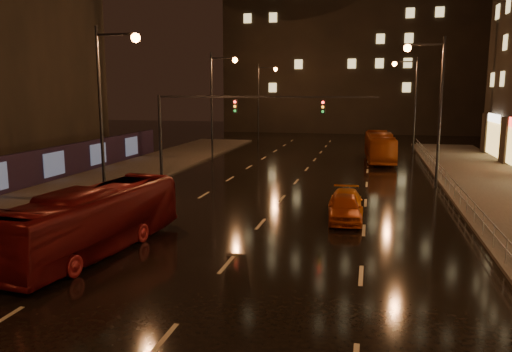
% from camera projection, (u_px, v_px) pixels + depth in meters
% --- Properties ---
extents(ground, '(140.00, 140.00, 0.00)m').
position_uv_depth(ground, '(292.00, 187.00, 34.25)').
color(ground, black).
rests_on(ground, ground).
extents(sidewalk_left, '(7.00, 70.00, 0.15)m').
position_uv_depth(sidewalk_left, '(75.00, 191.00, 32.42)').
color(sidewalk_left, '#38332D').
rests_on(sidewalk_left, ground).
extents(building_distant, '(44.00, 16.00, 36.00)m').
position_uv_depth(building_distant, '(368.00, 18.00, 80.27)').
color(building_distant, black).
rests_on(building_distant, ground).
extents(traffic_signal, '(15.31, 0.32, 6.20)m').
position_uv_depth(traffic_signal, '(221.00, 117.00, 34.57)').
color(traffic_signal, black).
rests_on(traffic_signal, ground).
extents(streetlight_right, '(2.64, 0.50, 10.00)m').
position_uv_depth(streetlight_right, '(511.00, 93.00, 13.90)').
color(streetlight_right, black).
rests_on(streetlight_right, ground).
extents(railing_right, '(0.05, 56.00, 1.00)m').
position_uv_depth(railing_right, '(455.00, 185.00, 29.92)').
color(railing_right, '#99999E').
rests_on(railing_right, sidewalk_right).
extents(bus_red, '(3.33, 9.86, 2.69)m').
position_uv_depth(bus_red, '(94.00, 221.00, 20.06)').
color(bus_red, '#600D10').
rests_on(bus_red, ground).
extents(bus_curb, '(2.84, 9.79, 2.69)m').
position_uv_depth(bus_curb, '(380.00, 147.00, 46.48)').
color(bus_curb, '#90380E').
rests_on(bus_curb, ground).
extents(taxi_near, '(1.95, 4.15, 1.37)m').
position_uv_depth(taxi_near, '(345.00, 208.00, 25.07)').
color(taxi_near, '#B84411').
rests_on(taxi_near, ground).
extents(taxi_far, '(1.90, 4.19, 1.19)m').
position_uv_depth(taxi_far, '(346.00, 202.00, 26.91)').
color(taxi_far, orange).
rests_on(taxi_far, ground).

